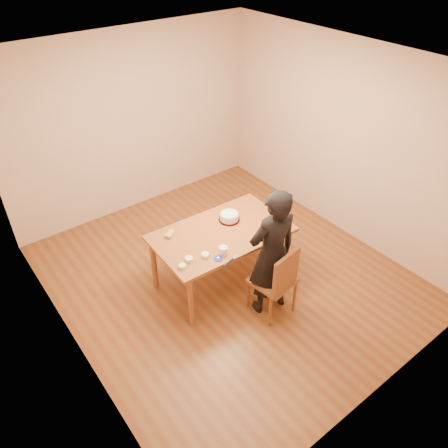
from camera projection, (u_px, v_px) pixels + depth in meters
room_shell at (209, 176)px, 5.18m from camera, size 4.00×4.50×2.70m
dining_table at (221, 233)px, 5.29m from camera, size 1.68×1.04×0.04m
dining_chair at (273, 280)px, 5.03m from camera, size 0.52×0.52×0.04m
cake_plate at (229, 220)px, 5.47m from camera, size 0.26×0.26×0.02m
cake at (229, 217)px, 5.44m from camera, size 0.23×0.23×0.07m
frosting_dome at (229, 213)px, 5.41m from camera, size 0.23×0.23×0.03m
frosting_tub at (223, 250)px, 4.93m from camera, size 0.10×0.10×0.09m
frosting_lid at (218, 259)px, 4.87m from camera, size 0.10×0.10×0.01m
frosting_dollop at (218, 258)px, 4.86m from camera, size 0.04×0.04×0.02m
ramekin_green at (205, 255)px, 4.89m from camera, size 0.09×0.09×0.04m
ramekin_yellow at (189, 259)px, 4.84m from camera, size 0.09×0.09×0.04m
ramekin_multi at (182, 266)px, 4.74m from camera, size 0.08×0.08×0.04m
candy_box_pink at (170, 235)px, 5.21m from camera, size 0.16×0.13×0.02m
candy_box_green at (170, 234)px, 5.20m from camera, size 0.15×0.13×0.02m
spatula at (229, 262)px, 4.82m from camera, size 0.17×0.06×0.01m
person at (272, 253)px, 4.84m from camera, size 0.66×0.49×1.64m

